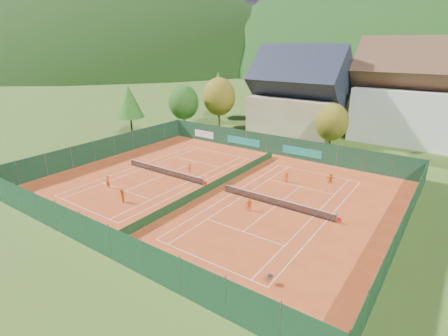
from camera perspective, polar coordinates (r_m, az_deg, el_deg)
ground at (r=41.00m, az=-1.61°, el=-3.44°), size 600.00×600.00×0.00m
clay_pad at (r=40.99m, az=-1.61°, el=-3.40°), size 40.00×32.00×0.01m
court_markings_left at (r=45.87m, az=-9.66°, el=-1.08°), size 11.03×23.83×0.00m
court_markings_right at (r=37.19m, az=8.40°, el=-6.16°), size 11.03×23.83×0.00m
tennis_net_left at (r=45.60m, az=-9.56°, el=-0.54°), size 13.30×0.10×1.02m
tennis_net_right at (r=36.92m, az=8.66°, el=-5.52°), size 13.30×0.10×1.02m
court_divider at (r=40.80m, az=-1.61°, el=-2.76°), size 0.03×28.80×1.00m
fence_north at (r=53.63m, az=8.23°, el=3.73°), size 40.00×0.10×3.00m
fence_south at (r=30.41m, az=-20.20°, el=-10.40°), size 40.00×0.04×3.00m
fence_west at (r=54.18m, az=-18.90°, el=3.05°), size 0.04×32.00×3.00m
fence_east at (r=33.71m, az=27.23°, el=-8.41°), size 0.09×32.00×3.00m
chalet at (r=66.05m, az=12.12°, el=11.12°), size 16.20×12.00×16.00m
hotel_block_a at (r=67.07m, az=29.57°, el=9.80°), size 21.60×11.00×17.25m
tree_west_front at (r=67.94m, az=-6.61°, el=10.61°), size 5.72×5.72×8.69m
tree_west_mid at (r=70.00m, az=-0.81°, el=11.56°), size 6.44×6.44×9.78m
tree_west_back at (r=79.82m, az=-0.95°, el=13.08°), size 5.60×5.60×10.00m
tree_center at (r=55.91m, az=17.18°, el=7.15°), size 5.01×5.01×7.60m
tree_west_side at (r=66.59m, az=-15.22°, el=10.45°), size 5.04×5.04×9.00m
ball_hopper at (r=26.04m, az=7.50°, el=-17.27°), size 0.34×0.34×0.80m
loose_ball_0 at (r=44.36m, az=-12.94°, el=-2.03°), size 0.07×0.07×0.07m
loose_ball_1 at (r=32.15m, az=-7.80°, el=-10.53°), size 0.07×0.07×0.07m
loose_ball_2 at (r=41.67m, az=4.44°, el=-3.02°), size 0.07×0.07×0.07m
loose_ball_3 at (r=50.78m, az=2.59°, el=1.30°), size 0.07×0.07×0.07m
player_left_near at (r=43.18m, az=-18.43°, el=-2.15°), size 0.62×0.48×1.52m
player_left_mid at (r=38.79m, az=-16.35°, el=-4.44°), size 0.94×0.91×1.52m
player_left_far at (r=46.20m, az=-5.58°, el=0.10°), size 0.91×0.65×1.28m
player_right_near at (r=35.63m, az=4.13°, el=-6.00°), size 0.85×0.71×1.36m
player_right_far_a at (r=43.38m, az=10.14°, el=-1.50°), size 0.62×0.42×1.23m
player_right_far_b at (r=44.25m, az=17.03°, el=-1.62°), size 1.25×0.76×1.29m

